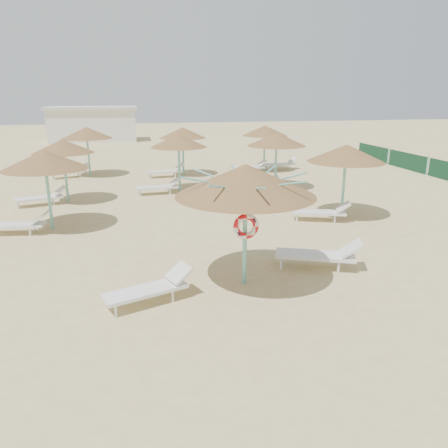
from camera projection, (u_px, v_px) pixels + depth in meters
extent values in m
plane|color=#D4BB81|center=(240.00, 280.00, 10.97)|extent=(120.00, 120.00, 0.00)
cylinder|color=#6EBEB3|center=(245.00, 235.00, 10.46)|extent=(0.11, 0.11, 2.48)
cone|color=brown|center=(246.00, 180.00, 10.07)|extent=(3.30, 3.30, 0.74)
cylinder|color=#6EBEB3|center=(245.00, 191.00, 10.14)|extent=(0.20, 0.20, 0.12)
cylinder|color=#6EBEB3|center=(277.00, 181.00, 10.23)|extent=(1.49, 0.04, 0.38)
cylinder|color=#6EBEB3|center=(261.00, 177.00, 10.69)|extent=(1.09, 1.09, 0.38)
cylinder|color=#6EBEB3|center=(238.00, 176.00, 10.79)|extent=(0.04, 1.49, 0.38)
cylinder|color=#6EBEB3|center=(218.00, 178.00, 10.48)|extent=(1.09, 1.09, 0.38)
cylinder|color=#6EBEB3|center=(213.00, 183.00, 9.93)|extent=(1.49, 0.04, 0.38)
cylinder|color=#6EBEB3|center=(228.00, 188.00, 9.47)|extent=(1.09, 1.09, 0.38)
cylinder|color=#6EBEB3|center=(254.00, 189.00, 9.37)|extent=(0.04, 1.49, 0.38)
cylinder|color=#6EBEB3|center=(275.00, 186.00, 9.68)|extent=(1.09, 1.09, 0.38)
torus|color=red|center=(246.00, 226.00, 10.29)|extent=(0.63, 0.15, 0.63)
cylinder|color=white|center=(116.00, 311.00, 9.11)|extent=(0.06, 0.06, 0.27)
cylinder|color=white|center=(108.00, 302.00, 9.51)|extent=(0.06, 0.06, 0.27)
cylinder|color=white|center=(173.00, 296.00, 9.80)|extent=(0.06, 0.06, 0.27)
cylinder|color=white|center=(163.00, 288.00, 10.19)|extent=(0.06, 0.06, 0.27)
cube|color=white|center=(146.00, 291.00, 9.66)|extent=(1.95, 1.23, 0.08)
cube|color=white|center=(179.00, 273.00, 10.03)|extent=(0.65, 0.72, 0.36)
cylinder|color=white|center=(281.00, 264.00, 11.60)|extent=(0.07, 0.07, 0.31)
cylinder|color=white|center=(282.00, 257.00, 12.12)|extent=(0.07, 0.07, 0.31)
cylinder|color=white|center=(338.00, 267.00, 11.37)|extent=(0.07, 0.07, 0.31)
cylinder|color=white|center=(337.00, 260.00, 11.89)|extent=(0.07, 0.07, 0.31)
cube|color=white|center=(315.00, 255.00, 11.67)|extent=(2.19, 1.40, 0.09)
cube|color=white|center=(352.00, 248.00, 11.44)|extent=(0.74, 0.81, 0.40)
cylinder|color=#6EBEB3|center=(49.00, 196.00, 14.80)|extent=(0.11, 0.11, 2.30)
cone|color=brown|center=(45.00, 160.00, 14.44)|extent=(2.80, 2.80, 0.63)
cylinder|color=#6EBEB3|center=(45.00, 167.00, 14.51)|extent=(0.20, 0.20, 0.12)
cylinder|color=white|center=(30.00, 232.00, 14.31)|extent=(0.06, 0.06, 0.28)
cylinder|color=white|center=(35.00, 227.00, 14.78)|extent=(0.06, 0.06, 0.28)
cube|color=white|center=(15.00, 225.00, 14.45)|extent=(1.96, 0.84, 0.08)
cube|color=white|center=(40.00, 217.00, 14.45)|extent=(0.55, 0.65, 0.36)
cylinder|color=#6EBEB3|center=(66.00, 176.00, 18.48)|extent=(0.11, 0.11, 2.30)
cone|color=brown|center=(63.00, 146.00, 18.12)|extent=(2.52, 2.52, 0.57)
cylinder|color=#6EBEB3|center=(63.00, 152.00, 18.19)|extent=(0.20, 0.20, 0.12)
cylinder|color=white|center=(18.00, 206.00, 17.63)|extent=(0.06, 0.06, 0.28)
cylinder|color=white|center=(18.00, 203.00, 18.06)|extent=(0.06, 0.06, 0.28)
cylinder|color=white|center=(54.00, 202.00, 18.20)|extent=(0.06, 0.06, 0.28)
cylinder|color=white|center=(53.00, 200.00, 18.63)|extent=(0.06, 0.06, 0.28)
cube|color=white|center=(39.00, 198.00, 18.13)|extent=(1.99, 1.07, 0.08)
cube|color=white|center=(60.00, 190.00, 18.42)|extent=(0.62, 0.70, 0.36)
cylinder|color=#6EBEB3|center=(89.00, 155.00, 24.45)|extent=(0.11, 0.11, 2.30)
cone|color=brown|center=(86.00, 133.00, 24.09)|extent=(2.80, 2.80, 0.63)
cylinder|color=#6EBEB3|center=(87.00, 137.00, 24.17)|extent=(0.20, 0.20, 0.12)
cylinder|color=white|center=(54.00, 177.00, 23.57)|extent=(0.06, 0.06, 0.28)
cylinder|color=white|center=(53.00, 176.00, 23.98)|extent=(0.06, 0.06, 0.28)
cylinder|color=white|center=(80.00, 175.00, 24.21)|extent=(0.06, 0.06, 0.28)
cylinder|color=white|center=(78.00, 174.00, 24.62)|extent=(0.06, 0.06, 0.28)
cube|color=white|center=(69.00, 172.00, 24.10)|extent=(2.00, 1.17, 0.08)
cube|color=white|center=(84.00, 166.00, 24.44)|extent=(0.64, 0.72, 0.36)
cylinder|color=#6EBEB3|center=(179.00, 167.00, 20.54)|extent=(0.11, 0.11, 2.30)
cone|color=brown|center=(179.00, 141.00, 20.18)|extent=(2.63, 2.63, 0.59)
cylinder|color=#6EBEB3|center=(179.00, 146.00, 20.25)|extent=(0.20, 0.20, 0.12)
cylinder|color=white|center=(140.00, 193.00, 19.80)|extent=(0.06, 0.06, 0.28)
cylinder|color=white|center=(139.00, 191.00, 20.26)|extent=(0.06, 0.06, 0.28)
cylinder|color=white|center=(170.00, 192.00, 20.16)|extent=(0.06, 0.06, 0.28)
cylinder|color=white|center=(168.00, 189.00, 20.62)|extent=(0.06, 0.06, 0.28)
cube|color=white|center=(157.00, 187.00, 20.19)|extent=(1.94, 0.77, 0.08)
cube|color=white|center=(175.00, 181.00, 20.35)|extent=(0.53, 0.64, 0.36)
cylinder|color=#6EBEB3|center=(183.00, 155.00, 24.60)|extent=(0.11, 0.11, 2.30)
cone|color=brown|center=(183.00, 133.00, 24.24)|extent=(2.60, 2.60, 0.59)
cylinder|color=#6EBEB3|center=(183.00, 137.00, 24.31)|extent=(0.20, 0.20, 0.12)
cylinder|color=white|center=(151.00, 176.00, 23.84)|extent=(0.06, 0.06, 0.28)
cylinder|color=white|center=(150.00, 175.00, 24.30)|extent=(0.06, 0.06, 0.28)
cylinder|color=white|center=(175.00, 175.00, 24.22)|extent=(0.06, 0.06, 0.28)
cylinder|color=white|center=(174.00, 173.00, 24.68)|extent=(0.06, 0.06, 0.28)
cube|color=white|center=(165.00, 171.00, 24.24)|extent=(1.95, 0.79, 0.08)
cube|color=white|center=(180.00, 166.00, 24.41)|extent=(0.54, 0.64, 0.36)
cylinder|color=#6EBEB3|center=(343.00, 187.00, 16.33)|extent=(0.11, 0.11, 2.30)
cone|color=brown|center=(346.00, 153.00, 15.97)|extent=(2.82, 2.82, 0.64)
cylinder|color=#6EBEB3|center=(346.00, 160.00, 16.04)|extent=(0.20, 0.20, 0.12)
cylinder|color=white|center=(297.00, 218.00, 15.89)|extent=(0.06, 0.06, 0.28)
cylinder|color=white|center=(296.00, 214.00, 16.36)|extent=(0.06, 0.06, 0.28)
cylinder|color=white|center=(335.00, 219.00, 15.73)|extent=(0.06, 0.06, 0.28)
cylinder|color=white|center=(333.00, 216.00, 16.20)|extent=(0.06, 0.06, 0.28)
cube|color=white|center=(319.00, 212.00, 15.98)|extent=(2.00, 1.20, 0.08)
cube|color=white|center=(343.00, 207.00, 15.81)|extent=(0.65, 0.72, 0.36)
cylinder|color=#6EBEB3|center=(276.00, 165.00, 21.15)|extent=(0.11, 0.11, 2.30)
cone|color=brown|center=(277.00, 139.00, 20.79)|extent=(2.81, 2.81, 0.63)
cylinder|color=#6EBEB3|center=(276.00, 144.00, 20.86)|extent=(0.20, 0.20, 0.12)
cylinder|color=white|center=(239.00, 189.00, 20.58)|extent=(0.06, 0.06, 0.28)
cylinder|color=white|center=(239.00, 187.00, 21.06)|extent=(0.06, 0.06, 0.28)
cylinder|color=white|center=(268.00, 189.00, 20.63)|extent=(0.06, 0.06, 0.28)
cylinder|color=white|center=(266.00, 187.00, 21.11)|extent=(0.06, 0.06, 0.28)
cube|color=white|center=(256.00, 185.00, 20.80)|extent=(1.98, 0.93, 0.08)
cube|color=white|center=(274.00, 179.00, 20.76)|extent=(0.58, 0.67, 0.36)
cylinder|color=#6EBEB3|center=(264.00, 152.00, 25.93)|extent=(0.11, 0.11, 2.30)
cone|color=brown|center=(265.00, 131.00, 25.57)|extent=(2.66, 2.66, 0.60)
cylinder|color=#6EBEB3|center=(265.00, 135.00, 25.64)|extent=(0.20, 0.20, 0.12)
cylinder|color=white|center=(235.00, 172.00, 25.25)|extent=(0.06, 0.06, 0.28)
cylinder|color=white|center=(234.00, 170.00, 25.72)|extent=(0.06, 0.06, 0.28)
cylinder|color=white|center=(258.00, 171.00, 25.50)|extent=(0.06, 0.06, 0.28)
cylinder|color=white|center=(256.00, 169.00, 25.97)|extent=(0.06, 0.06, 0.28)
cube|color=white|center=(248.00, 167.00, 25.58)|extent=(1.91, 0.65, 0.08)
cube|color=white|center=(262.00, 163.00, 25.66)|extent=(0.50, 0.61, 0.36)
cylinder|color=white|center=(268.00, 168.00, 26.32)|extent=(0.06, 0.06, 0.28)
cylinder|color=white|center=(266.00, 167.00, 26.78)|extent=(0.06, 0.06, 0.28)
cylinder|color=white|center=(290.00, 168.00, 26.60)|extent=(0.06, 0.06, 0.28)
cylinder|color=white|center=(287.00, 166.00, 27.07)|extent=(0.06, 0.06, 0.28)
cube|color=white|center=(280.00, 164.00, 26.67)|extent=(1.91, 0.65, 0.08)
cube|color=white|center=(293.00, 160.00, 26.78)|extent=(0.50, 0.61, 0.36)
cube|color=silver|center=(93.00, 125.00, 42.16)|extent=(8.00, 4.00, 3.00)
cube|color=beige|center=(92.00, 108.00, 41.69)|extent=(8.40, 4.40, 0.25)
cube|color=#18482E|center=(407.00, 161.00, 26.70)|extent=(0.08, 3.80, 1.00)
cylinder|color=#6EBEB3|center=(427.00, 165.00, 24.90)|extent=(0.08, 0.08, 1.10)
cube|color=#18482E|center=(373.00, 153.00, 30.44)|extent=(0.08, 3.80, 1.00)
cylinder|color=#6EBEB3|center=(388.00, 156.00, 28.65)|extent=(0.08, 0.08, 1.10)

